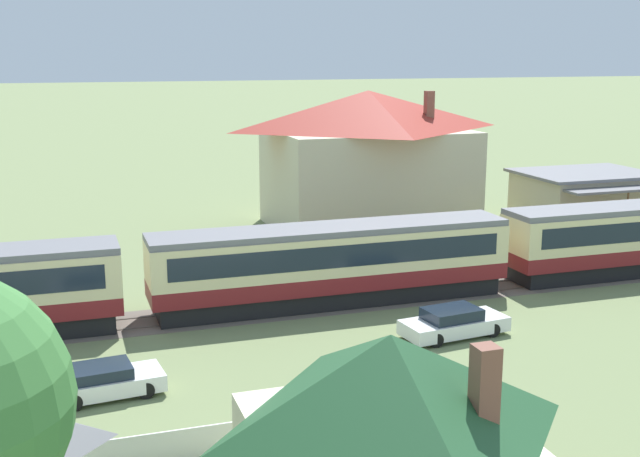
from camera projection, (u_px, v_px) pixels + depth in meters
name	position (u px, v px, depth m)	size (l,w,h in m)	color
ground_plane	(440.00, 288.00, 42.01)	(600.00, 600.00, 0.00)	#707F51
passenger_train	(337.00, 260.00, 39.13)	(56.04, 3.03, 3.91)	maroon
railway_track	(240.00, 312.00, 38.10)	(125.68, 3.60, 0.04)	#665B51
station_building	(584.00, 200.00, 55.83)	(8.95, 8.06, 3.99)	#BCB293
station_house_red_roof	(367.00, 158.00, 55.57)	(14.03, 10.74, 9.54)	beige
cottage_dark_green_roof	(389.00, 438.00, 19.60)	(6.85, 7.45, 5.58)	beige
parked_car_white	(454.00, 323.00, 34.84)	(4.90, 2.41, 1.28)	white
parked_car_white_2	(105.00, 381.00, 28.78)	(4.20, 2.20, 1.18)	white
yard_tree_2	(320.00, 175.00, 51.81)	(3.46, 3.46, 6.10)	brown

